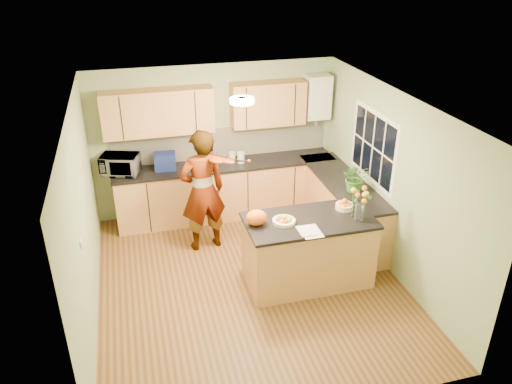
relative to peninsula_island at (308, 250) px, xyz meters
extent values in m
plane|color=#523317|center=(-0.77, 0.17, -0.48)|extent=(4.50, 4.50, 0.00)
cube|color=white|center=(-0.77, 0.17, 2.02)|extent=(4.00, 4.50, 0.02)
cube|color=#96AD7B|center=(-0.77, 2.42, 0.77)|extent=(4.00, 0.02, 2.50)
cube|color=#96AD7B|center=(-0.77, -2.08, 0.77)|extent=(4.00, 0.02, 2.50)
cube|color=#96AD7B|center=(-2.77, 0.17, 0.77)|extent=(0.02, 4.50, 2.50)
cube|color=#96AD7B|center=(1.23, 0.17, 0.77)|extent=(0.02, 4.50, 2.50)
cube|color=#C07F4C|center=(-0.67, 2.12, -0.03)|extent=(3.60, 0.60, 0.90)
cube|color=black|center=(-0.67, 2.11, 0.44)|extent=(3.64, 0.62, 0.04)
cube|color=#C07F4C|center=(0.93, 1.02, -0.03)|extent=(0.60, 2.20, 0.90)
cube|color=black|center=(0.92, 1.02, 0.44)|extent=(0.62, 2.24, 0.04)
cube|color=#EFE8CF|center=(-0.67, 2.41, 0.72)|extent=(3.60, 0.02, 0.52)
cube|color=#C07F4C|center=(-1.67, 2.25, 1.37)|extent=(1.70, 0.34, 0.70)
cube|color=#C07F4C|center=(0.08, 2.25, 1.37)|extent=(1.20, 0.34, 0.70)
cube|color=white|center=(0.93, 2.26, 1.42)|extent=(0.40, 0.30, 0.72)
cylinder|color=#BBBBC0|center=(0.93, 2.26, 1.02)|extent=(0.06, 0.06, 0.20)
cube|color=white|center=(1.23, 0.77, 1.07)|extent=(0.01, 1.30, 1.05)
cube|color=black|center=(1.22, 0.77, 1.07)|extent=(0.01, 1.18, 0.92)
cube|color=white|center=(-2.75, -0.43, 0.82)|extent=(0.02, 0.09, 0.09)
cylinder|color=#FFEABF|center=(-0.77, 0.47, 1.98)|extent=(0.30, 0.30, 0.06)
cylinder|color=white|center=(-0.77, 0.47, 2.01)|extent=(0.10, 0.10, 0.02)
cube|color=#C07F4C|center=(0.00, 0.00, -0.02)|extent=(1.64, 0.82, 0.92)
cube|color=black|center=(0.00, 0.00, 0.46)|extent=(1.68, 0.86, 0.04)
cylinder|color=#FAE9C8|center=(-0.35, 0.00, 0.50)|extent=(0.29, 0.29, 0.04)
cylinder|color=#FAE9C8|center=(0.55, 0.15, 0.51)|extent=(0.24, 0.24, 0.07)
cylinder|color=silver|center=(0.60, -0.18, 0.60)|extent=(0.12, 0.12, 0.23)
ellipsoid|color=orange|center=(-0.70, 0.05, 0.58)|extent=(0.30, 0.27, 0.20)
cube|color=silver|center=(-0.10, -0.30, 0.49)|extent=(0.24, 0.33, 0.01)
imported|color=#E5B28C|center=(-1.20, 1.22, 0.45)|extent=(0.75, 0.56, 1.87)
imported|color=white|center=(-2.32, 2.15, 0.61)|extent=(0.65, 0.54, 0.31)
cube|color=navy|center=(-1.64, 2.15, 0.59)|extent=(0.35, 0.27, 0.27)
cylinder|color=#BBBBC0|center=(-0.90, 2.16, 0.58)|extent=(0.18, 0.18, 0.24)
sphere|color=black|center=(-0.90, 2.16, 0.74)|extent=(0.09, 0.09, 0.09)
cylinder|color=#FAE9C8|center=(-0.55, 2.17, 0.54)|extent=(0.13, 0.13, 0.17)
cylinder|color=white|center=(-0.42, 2.10, 0.55)|extent=(0.14, 0.14, 0.18)
imported|color=#3C7D29|center=(0.93, 0.64, 0.67)|extent=(0.49, 0.46, 0.43)
camera|label=1|loc=(-2.12, -5.24, 3.67)|focal=35.00mm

